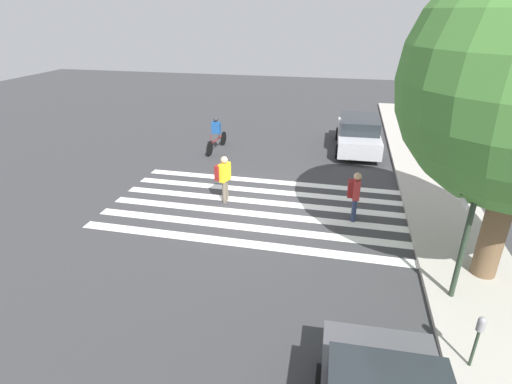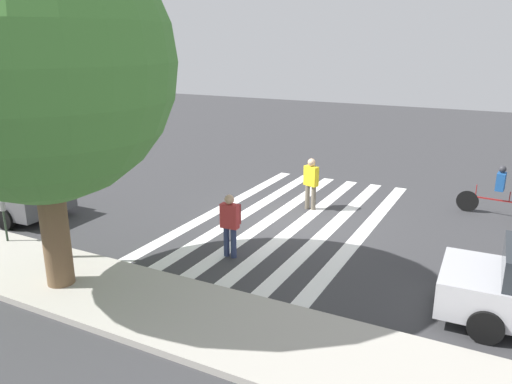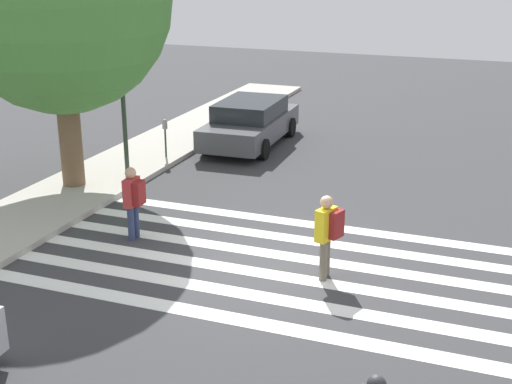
# 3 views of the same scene
# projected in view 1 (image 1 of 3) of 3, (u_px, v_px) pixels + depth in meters

# --- Properties ---
(ground_plane) EXTENTS (60.00, 60.00, 0.00)m
(ground_plane) POSITION_uv_depth(u_px,v_px,m) (256.00, 207.00, 13.80)
(ground_plane) COLOR #38383A
(sidewalk_curb) EXTENTS (36.00, 2.50, 0.14)m
(sidewalk_curb) POSITION_uv_depth(u_px,v_px,m) (449.00, 225.00, 12.52)
(sidewalk_curb) COLOR #ADA89E
(sidewalk_curb) RESTS_ON ground_plane
(crosswalk_stripes) EXTENTS (5.13, 10.00, 0.01)m
(crosswalk_stripes) POSITION_uv_depth(u_px,v_px,m) (256.00, 207.00, 13.80)
(crosswalk_stripes) COLOR white
(crosswalk_stripes) RESTS_ON ground_plane
(traffic_light) EXTENTS (0.60, 0.50, 3.80)m
(traffic_light) POSITION_uv_depth(u_px,v_px,m) (468.00, 197.00, 8.31)
(traffic_light) COLOR #283828
(traffic_light) RESTS_ON ground_plane
(parking_meter) EXTENTS (0.15, 0.15, 1.29)m
(parking_meter) POSITION_uv_depth(u_px,v_px,m) (479.00, 332.00, 7.16)
(parking_meter) COLOR #283828
(parking_meter) RESTS_ON ground_plane
(pedestrian_child_with_backpack) EXTENTS (0.51, 0.49, 1.69)m
(pedestrian_child_with_backpack) POSITION_uv_depth(u_px,v_px,m) (224.00, 176.00, 13.83)
(pedestrian_child_with_backpack) COLOR #6B6051
(pedestrian_child_with_backpack) RESTS_ON ground_plane
(pedestrian_adult_blue_shirt) EXTENTS (0.46, 0.39, 1.65)m
(pedestrian_adult_blue_shirt) POSITION_uv_depth(u_px,v_px,m) (355.00, 193.00, 12.60)
(pedestrian_adult_blue_shirt) COLOR navy
(pedestrian_adult_blue_shirt) RESTS_ON ground_plane
(cyclist_far_lane) EXTENTS (2.43, 0.42, 1.63)m
(cyclist_far_lane) POSITION_uv_depth(u_px,v_px,m) (216.00, 133.00, 19.11)
(cyclist_far_lane) COLOR black
(cyclist_far_lane) RESTS_ON ground_plane
(car_parked_silver_sedan) EXTENTS (4.85, 2.19, 1.58)m
(car_parked_silver_sedan) POSITION_uv_depth(u_px,v_px,m) (358.00, 133.00, 19.25)
(car_parked_silver_sedan) COLOR #B7B7BC
(car_parked_silver_sedan) RESTS_ON ground_plane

